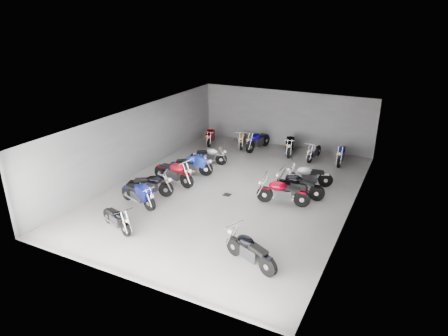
{
  "coord_description": "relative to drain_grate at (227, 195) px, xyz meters",
  "views": [
    {
      "loc": [
        6.85,
        -14.41,
        7.46
      ],
      "look_at": [
        -0.4,
        -0.01,
        1.0
      ],
      "focal_mm": 32.0,
      "sensor_mm": 36.0,
      "label": 1
    }
  ],
  "objects": [
    {
      "name": "motorcycle_right_d",
      "position": [
        2.4,
        0.23,
        0.52
      ],
      "size": [
        2.19,
        0.56,
        0.97
      ],
      "rotation": [
        0.0,
        0.0,
        1.73
      ],
      "color": "black",
      "rests_on": "ground"
    },
    {
      "name": "motorcycle_right_a",
      "position": [
        2.85,
        -4.18,
        0.5
      ],
      "size": [
        2.0,
        0.89,
        0.92
      ],
      "rotation": [
        0.0,
        0.0,
        1.2
      ],
      "color": "black",
      "rests_on": "ground"
    },
    {
      "name": "wall_right",
      "position": [
        5.0,
        0.5,
        1.59
      ],
      "size": [
        0.1,
        14.0,
        3.2
      ],
      "primitive_type": "cube",
      "color": "gray",
      "rests_on": "ground"
    },
    {
      "name": "motorcycle_left_a",
      "position": [
        -2.26,
        -4.38,
        0.44
      ],
      "size": [
        1.76,
        0.77,
        0.81
      ],
      "rotation": [
        0.0,
        0.0,
        -1.93
      ],
      "color": "black",
      "rests_on": "ground"
    },
    {
      "name": "ground",
      "position": [
        0.0,
        0.5,
        -0.01
      ],
      "size": [
        14.0,
        14.0,
        0.0
      ],
      "primitive_type": "plane",
      "color": "#A29F9A",
      "rests_on": "ground"
    },
    {
      "name": "motorcycle_back_b",
      "position": [
        -2.08,
        6.22,
        0.45
      ],
      "size": [
        0.68,
        1.83,
        0.83
      ],
      "rotation": [
        0.0,
        0.0,
        3.45
      ],
      "color": "black",
      "rests_on": "ground"
    },
    {
      "name": "motorcycle_back_c",
      "position": [
        -1.09,
        6.11,
        0.53
      ],
      "size": [
        0.63,
        2.22,
        0.98
      ],
      "rotation": [
        0.0,
        0.0,
        2.94
      ],
      "color": "black",
      "rests_on": "ground"
    },
    {
      "name": "motorcycle_left_e",
      "position": [
        -2.51,
        1.17,
        0.52
      ],
      "size": [
        2.04,
        1.04,
        0.96
      ],
      "rotation": [
        0.0,
        0.0,
        -1.14
      ],
      "color": "black",
      "rests_on": "ground"
    },
    {
      "name": "drain_grate",
      "position": [
        0.0,
        0.0,
        0.0
      ],
      "size": [
        0.32,
        0.32,
        0.01
      ],
      "primitive_type": "cube",
      "color": "black",
      "rests_on": "ground"
    },
    {
      "name": "motorcycle_right_e",
      "position": [
        2.77,
        1.19,
        0.52
      ],
      "size": [
        2.18,
        0.43,
        0.96
      ],
      "rotation": [
        0.0,
        0.0,
        1.59
      ],
      "color": "black",
      "rests_on": "ground"
    },
    {
      "name": "motorcycle_back_e",
      "position": [
        2.17,
        5.98,
        0.44
      ],
      "size": [
        0.4,
        1.85,
        0.81
      ],
      "rotation": [
        0.0,
        0.0,
        3.06
      ],
      "color": "black",
      "rests_on": "ground"
    },
    {
      "name": "motorcycle_left_f",
      "position": [
        -2.46,
        2.85,
        0.46
      ],
      "size": [
        1.88,
        0.72,
        0.85
      ],
      "rotation": [
        0.0,
        0.0,
        -1.26
      ],
      "color": "black",
      "rests_on": "ground"
    },
    {
      "name": "ceiling",
      "position": [
        0.0,
        0.5,
        3.21
      ],
      "size": [
        10.0,
        14.0,
        0.04
      ],
      "primitive_type": "cube",
      "color": "black",
      "rests_on": "wall_back"
    },
    {
      "name": "motorcycle_left_b",
      "position": [
        -2.77,
        -2.49,
        0.49
      ],
      "size": [
        2.03,
        0.67,
        0.91
      ],
      "rotation": [
        0.0,
        0.0,
        -1.83
      ],
      "color": "black",
      "rests_on": "ground"
    },
    {
      "name": "motorcycle_left_d",
      "position": [
        -2.68,
        -0.02,
        0.55
      ],
      "size": [
        2.29,
        0.61,
        1.01
      ],
      "rotation": [
        0.0,
        0.0,
        -1.75
      ],
      "color": "black",
      "rests_on": "ground"
    },
    {
      "name": "wall_left",
      "position": [
        -5.0,
        0.5,
        1.59
      ],
      "size": [
        0.1,
        14.0,
        3.2
      ],
      "primitive_type": "cube",
      "color": "gray",
      "rests_on": "ground"
    },
    {
      "name": "wall_back",
      "position": [
        0.0,
        7.5,
        1.59
      ],
      "size": [
        10.0,
        0.1,
        3.2
      ],
      "primitive_type": "cube",
      "color": "gray",
      "rests_on": "ground"
    },
    {
      "name": "motorcycle_right_f",
      "position": [
        2.86,
        2.43,
        0.5
      ],
      "size": [
        1.99,
        1.01,
        0.93
      ],
      "rotation": [
        0.0,
        0.0,
        2.0
      ],
      "color": "black",
      "rests_on": "ground"
    },
    {
      "name": "motorcycle_back_f",
      "position": [
        3.55,
        6.09,
        0.5
      ],
      "size": [
        0.45,
        2.1,
        0.92
      ],
      "rotation": [
        0.0,
        0.0,
        3.22
      ],
      "color": "black",
      "rests_on": "ground"
    },
    {
      "name": "motorcycle_left_c",
      "position": [
        -2.91,
        -1.52,
        0.5
      ],
      "size": [
        2.03,
        0.8,
        0.92
      ],
      "rotation": [
        0.0,
        0.0,
        -1.25
      ],
      "color": "black",
      "rests_on": "ground"
    },
    {
      "name": "motorcycle_back_d",
      "position": [
        0.78,
        6.29,
        0.52
      ],
      "size": [
        0.64,
        2.19,
        0.97
      ],
      "rotation": [
        0.0,
        0.0,
        3.35
      ],
      "color": "black",
      "rests_on": "ground"
    },
    {
      "name": "motorcycle_back_a",
      "position": [
        -3.96,
        5.86,
        0.47
      ],
      "size": [
        0.77,
        1.92,
        0.87
      ],
      "rotation": [
        0.0,
        0.0,
        3.47
      ],
      "color": "black",
      "rests_on": "ground"
    }
  ]
}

